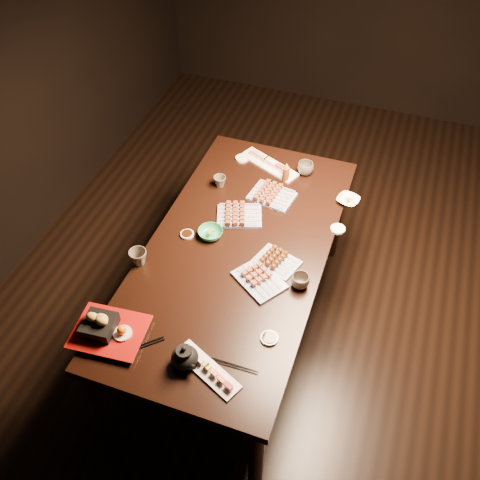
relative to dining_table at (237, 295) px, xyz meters
name	(u,v)px	position (x,y,z in m)	size (l,w,h in m)	color
ground	(311,313)	(0.39, 0.30, -0.38)	(5.00, 5.00, 0.00)	black
dining_table	(237,295)	(0.00, 0.00, 0.00)	(0.90, 1.80, 0.75)	black
sushi_platter_near	(207,368)	(0.12, -0.70, 0.40)	(0.33, 0.09, 0.04)	white
sushi_platter_far	(269,163)	(-0.05, 0.71, 0.40)	(0.39, 0.11, 0.05)	white
yakitori_plate_center	(239,213)	(-0.07, 0.23, 0.41)	(0.24, 0.17, 0.06)	#828EB6
yakitori_plate_right	(259,277)	(0.17, -0.16, 0.41)	(0.24, 0.17, 0.06)	#828EB6
yakitori_plate_left	(272,193)	(0.05, 0.44, 0.41)	(0.24, 0.18, 0.06)	#828EB6
tsukune_plate	(277,259)	(0.22, -0.02, 0.40)	(0.21, 0.15, 0.05)	#828EB6
edamame_bowl_green	(210,233)	(-0.16, 0.04, 0.40)	(0.13, 0.13, 0.04)	#2E8F59
edamame_bowl_cream	(348,200)	(0.46, 0.55, 0.39)	(0.12, 0.12, 0.03)	#EBE6C0
tempura_tray	(108,327)	(-0.36, -0.67, 0.43)	(0.32, 0.25, 0.12)	black
teacup_near_left	(138,257)	(-0.43, -0.25, 0.42)	(0.09, 0.09, 0.08)	#4E463C
teacup_mid_right	(300,281)	(0.37, -0.12, 0.41)	(0.09, 0.09, 0.07)	#4E463C
teacup_far_left	(220,181)	(-0.26, 0.44, 0.41)	(0.07, 0.07, 0.07)	#4E463C
teacup_far_right	(305,168)	(0.17, 0.71, 0.41)	(0.09, 0.09, 0.07)	#4E463C
teapot	(185,356)	(0.02, -0.70, 0.43)	(0.14, 0.14, 0.12)	black
condiment_bottle	(286,172)	(0.08, 0.61, 0.44)	(0.04, 0.04, 0.13)	brown
sauce_dish_west	(187,234)	(-0.28, 0.01, 0.38)	(0.07, 0.07, 0.01)	white
sauce_dish_east	(338,229)	(0.46, 0.31, 0.38)	(0.08, 0.08, 0.01)	white
sauce_dish_se	(269,338)	(0.32, -0.46, 0.38)	(0.08, 0.08, 0.01)	white
sauce_dish_nw	(242,158)	(-0.22, 0.72, 0.38)	(0.08, 0.08, 0.01)	white
chopsticks_near	(137,347)	(-0.21, -0.70, 0.38)	(0.25, 0.02, 0.01)	black
chopsticks_se	(235,366)	(0.22, -0.64, 0.38)	(0.21, 0.02, 0.01)	black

